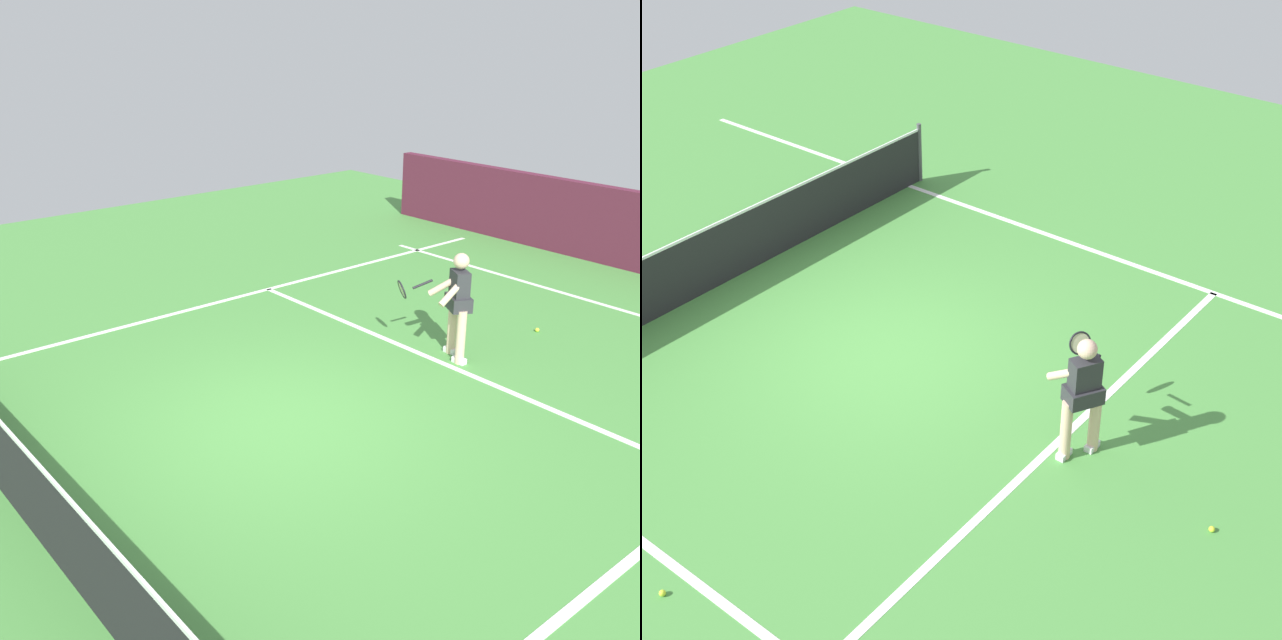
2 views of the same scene
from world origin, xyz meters
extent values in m
plane|color=#4C9342|center=(0.00, 0.00, 0.00)|extent=(23.74, 23.74, 0.00)
cube|color=white|center=(0.00, -2.74, 0.00)|extent=(7.99, 0.10, 0.01)
cube|color=white|center=(4.00, 0.00, 0.00)|extent=(0.10, 16.26, 0.01)
cylinder|color=#4C4C51|center=(4.30, 3.05, 0.53)|extent=(0.08, 0.08, 1.06)
cube|color=#232326|center=(0.00, 3.05, 0.47)|extent=(8.51, 0.02, 0.94)
cube|color=white|center=(0.00, 3.05, 0.96)|extent=(8.51, 0.02, 0.04)
cylinder|color=beige|center=(-0.28, -2.93, 0.39)|extent=(0.13, 0.13, 0.78)
cylinder|color=beige|center=(0.04, -3.11, 0.39)|extent=(0.13, 0.13, 0.78)
cube|color=white|center=(-0.28, -2.93, 0.04)|extent=(0.20, 0.10, 0.08)
cube|color=white|center=(0.04, -3.11, 0.04)|extent=(0.20, 0.10, 0.08)
cube|color=#2D2D33|center=(-0.12, -3.02, 1.04)|extent=(0.38, 0.33, 0.52)
cube|color=#2D2D33|center=(-0.12, -3.02, 0.84)|extent=(0.49, 0.44, 0.20)
sphere|color=beige|center=(-0.12, -3.02, 1.44)|extent=(0.22, 0.22, 0.22)
cylinder|color=beige|center=(-0.17, -2.81, 1.06)|extent=(0.13, 0.48, 0.37)
cylinder|color=beige|center=(0.09, -2.96, 1.06)|extent=(0.44, 0.35, 0.37)
cylinder|color=black|center=(0.38, -2.82, 1.02)|extent=(0.18, 0.27, 0.14)
torus|color=black|center=(0.53, -2.56, 0.96)|extent=(0.31, 0.24, 0.28)
cylinder|color=beige|center=(0.53, -2.56, 0.96)|extent=(0.25, 0.20, 0.23)
sphere|color=#D1E533|center=(-0.30, -4.74, 0.03)|extent=(0.07, 0.07, 0.07)
sphere|color=#D1E533|center=(-4.29, -0.98, 0.03)|extent=(0.07, 0.07, 0.07)
camera|label=1|loc=(-6.38, 4.73, 4.43)|focal=42.18mm
camera|label=2|loc=(-7.18, -6.87, 7.09)|focal=52.13mm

